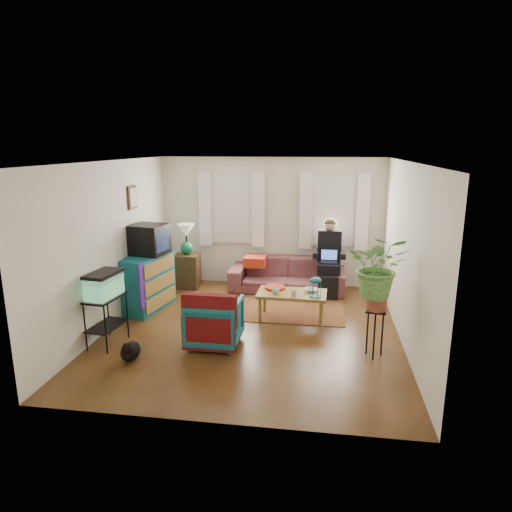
% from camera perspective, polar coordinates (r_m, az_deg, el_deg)
% --- Properties ---
extents(floor, '(4.50, 5.00, 0.01)m').
position_cam_1_polar(floor, '(7.27, -0.47, -9.20)').
color(floor, '#4F2B14').
rests_on(floor, ground).
extents(ceiling, '(4.50, 5.00, 0.01)m').
position_cam_1_polar(ceiling, '(6.70, -0.51, 11.73)').
color(ceiling, white).
rests_on(ceiling, wall_back).
extents(wall_back, '(4.50, 0.01, 2.60)m').
position_cam_1_polar(wall_back, '(9.30, 1.91, 4.25)').
color(wall_back, silver).
rests_on(wall_back, floor).
extents(wall_front, '(4.50, 0.01, 2.60)m').
position_cam_1_polar(wall_front, '(4.51, -5.45, -6.23)').
color(wall_front, silver).
rests_on(wall_front, floor).
extents(wall_left, '(0.01, 5.00, 2.60)m').
position_cam_1_polar(wall_left, '(7.55, -17.63, 1.36)').
color(wall_left, silver).
rests_on(wall_left, floor).
extents(wall_right, '(0.01, 5.00, 2.60)m').
position_cam_1_polar(wall_right, '(6.90, 18.31, 0.17)').
color(wall_right, silver).
rests_on(wall_right, floor).
extents(window_left, '(1.08, 0.04, 1.38)m').
position_cam_1_polar(window_left, '(9.37, -2.99, 5.86)').
color(window_left, white).
rests_on(window_left, wall_back).
extents(window_right, '(1.08, 0.04, 1.38)m').
position_cam_1_polar(window_right, '(9.19, 9.71, 5.52)').
color(window_right, white).
rests_on(window_right, wall_back).
extents(curtains_left, '(1.36, 0.06, 1.50)m').
position_cam_1_polar(curtains_left, '(9.29, -3.09, 5.79)').
color(curtains_left, white).
rests_on(curtains_left, wall_back).
extents(curtains_right, '(1.36, 0.06, 1.50)m').
position_cam_1_polar(curtains_right, '(9.11, 9.72, 5.45)').
color(curtains_right, white).
rests_on(curtains_right, wall_back).
extents(picture_frame, '(0.04, 0.32, 0.40)m').
position_cam_1_polar(picture_frame, '(8.19, -15.15, 7.08)').
color(picture_frame, '#3D2616').
rests_on(picture_frame, wall_left).
extents(area_rug, '(2.01, 1.61, 0.01)m').
position_cam_1_polar(area_rug, '(8.23, 3.92, -6.37)').
color(area_rug, maroon).
rests_on(area_rug, floor).
extents(sofa, '(2.24, 0.88, 0.87)m').
position_cam_1_polar(sofa, '(9.02, 3.92, -1.70)').
color(sofa, brown).
rests_on(sofa, floor).
extents(seated_person, '(0.56, 0.69, 1.33)m').
position_cam_1_polar(seated_person, '(8.93, 9.10, -0.47)').
color(seated_person, black).
rests_on(seated_person, sofa).
extents(side_table, '(0.50, 0.50, 0.69)m').
position_cam_1_polar(side_table, '(9.37, -8.56, -1.81)').
color(side_table, '#3F2017').
rests_on(side_table, floor).
extents(table_lamp, '(0.37, 0.37, 0.63)m').
position_cam_1_polar(table_lamp, '(9.23, -8.70, 2.00)').
color(table_lamp, white).
rests_on(table_lamp, side_table).
extents(dresser, '(0.74, 1.17, 0.98)m').
position_cam_1_polar(dresser, '(8.24, -13.55, -3.19)').
color(dresser, '#136074').
rests_on(dresser, floor).
extents(crt_tv, '(0.69, 0.64, 0.52)m').
position_cam_1_polar(crt_tv, '(8.13, -13.31, 2.05)').
color(crt_tv, black).
rests_on(crt_tv, dresser).
extents(aquarium_stand, '(0.43, 0.68, 0.72)m').
position_cam_1_polar(aquarium_stand, '(6.99, -18.14, -7.69)').
color(aquarium_stand, black).
rests_on(aquarium_stand, floor).
extents(aquarium, '(0.39, 0.62, 0.38)m').
position_cam_1_polar(aquarium, '(6.82, -18.49, -3.38)').
color(aquarium, '#7FD899').
rests_on(aquarium, aquarium_stand).
extents(black_cat, '(0.31, 0.41, 0.32)m').
position_cam_1_polar(black_cat, '(6.48, -15.42, -11.18)').
color(black_cat, black).
rests_on(black_cat, floor).
extents(armchair, '(0.74, 0.70, 0.76)m').
position_cam_1_polar(armchair, '(6.68, -5.19, -7.91)').
color(armchair, '#12646D').
rests_on(armchair, floor).
extents(serape_throw, '(0.76, 0.18, 0.63)m').
position_cam_1_polar(serape_throw, '(6.35, -5.87, -7.54)').
color(serape_throw, '#9E0A0A').
rests_on(serape_throw, armchair).
extents(coffee_table, '(1.15, 0.65, 0.47)m').
position_cam_1_polar(coffee_table, '(7.63, 4.47, -6.22)').
color(coffee_table, brown).
rests_on(coffee_table, floor).
extents(cup_a, '(0.13, 0.13, 0.10)m').
position_cam_1_polar(cup_a, '(7.47, 2.47, -4.33)').
color(cup_a, white).
rests_on(cup_a, coffee_table).
extents(cup_b, '(0.11, 0.11, 0.10)m').
position_cam_1_polar(cup_b, '(7.36, 4.76, -4.67)').
color(cup_b, beige).
rests_on(cup_b, coffee_table).
extents(bowl, '(0.23, 0.23, 0.06)m').
position_cam_1_polar(bowl, '(7.62, 6.90, -4.23)').
color(bowl, white).
rests_on(bowl, coffee_table).
extents(snack_tray, '(0.36, 0.36, 0.04)m').
position_cam_1_polar(snack_tray, '(7.73, 2.36, -3.94)').
color(snack_tray, '#B21414').
rests_on(snack_tray, coffee_table).
extents(birdcage, '(0.19, 0.19, 0.33)m').
position_cam_1_polar(birdcage, '(7.33, 7.44, -3.86)').
color(birdcage, '#115B6B').
rests_on(birdcage, coffee_table).
extents(plant_stand, '(0.33, 0.33, 0.68)m').
position_cam_1_polar(plant_stand, '(6.50, 14.61, -9.31)').
color(plant_stand, black).
rests_on(plant_stand, floor).
extents(potted_plant, '(0.86, 0.77, 0.86)m').
position_cam_1_polar(potted_plant, '(6.24, 15.05, -2.47)').
color(potted_plant, '#599947').
rests_on(potted_plant, plant_stand).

